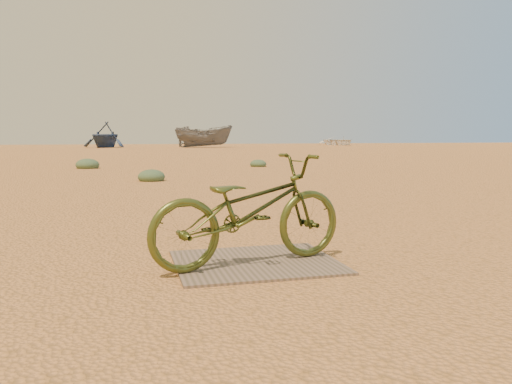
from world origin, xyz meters
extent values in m
plane|color=#DD904F|center=(0.00, 0.00, 0.00)|extent=(120.00, 120.00, 0.00)
cube|color=#7C6453|center=(-0.57, -0.38, 0.01)|extent=(1.40, 1.16, 0.02)
imported|color=#47521E|center=(-0.64, -0.46, 0.49)|extent=(1.88, 1.01, 0.94)
imported|color=navy|center=(-3.30, 43.12, 1.18)|extent=(5.49, 5.76, 2.37)
imported|color=slate|center=(5.44, 41.09, 1.02)|extent=(5.42, 2.48, 2.03)
imported|color=white|center=(21.82, 47.78, 0.50)|extent=(4.01, 5.19, 0.99)
ellipsoid|color=#5A7750|center=(-1.03, 7.98, 0.00)|extent=(0.66, 0.66, 0.36)
ellipsoid|color=#5A7750|center=(2.97, 12.71, 0.00)|extent=(0.59, 0.59, 0.32)
ellipsoid|color=#5A7750|center=(-2.88, 13.27, 0.00)|extent=(0.78, 0.78, 0.43)
camera|label=1|loc=(-1.65, -4.51, 1.12)|focal=35.00mm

